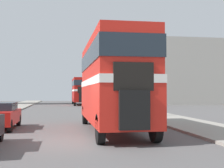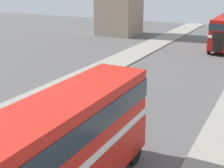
# 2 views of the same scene
# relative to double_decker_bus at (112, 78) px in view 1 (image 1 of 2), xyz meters

# --- Properties ---
(ground_plane) EXTENTS (120.00, 120.00, 0.00)m
(ground_plane) POSITION_rel_double_decker_bus_xyz_m (-1.80, -3.35, -2.66)
(ground_plane) COLOR #565454
(double_decker_bus) EXTENTS (2.44, 9.70, 4.47)m
(double_decker_bus) POSITION_rel_double_decker_bus_xyz_m (0.00, 0.00, 0.00)
(double_decker_bus) COLOR red
(double_decker_bus) RESTS_ON ground_plane
(bus_distant) EXTENTS (2.49, 9.31, 4.11)m
(bus_distant) POSITION_rel_double_decker_bus_xyz_m (0.50, 33.22, -0.20)
(bus_distant) COLOR #B2140F
(bus_distant) RESTS_ON ground_plane
(pedestrian_walking) EXTENTS (0.32, 0.32, 1.61)m
(pedestrian_walking) POSITION_rel_double_decker_bus_xyz_m (5.01, 8.43, -1.63)
(pedestrian_walking) COLOR #282833
(pedestrian_walking) RESTS_ON sidewalk_right
(shop_building_block) EXTENTS (17.88, 9.99, 10.35)m
(shop_building_block) POSITION_rel_double_decker_bus_xyz_m (16.44, 33.95, 2.52)
(shop_building_block) COLOR #B2ADA3
(shop_building_block) RESTS_ON ground_plane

